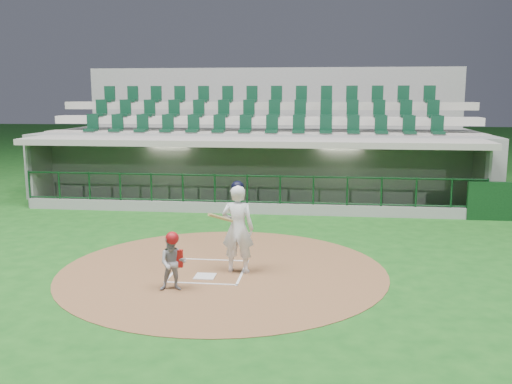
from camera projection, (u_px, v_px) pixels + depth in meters
ground at (211, 268)px, 12.82m from camera, size 120.00×120.00×0.00m
dirt_circle at (223, 270)px, 12.59m from camera, size 7.20×7.20×0.01m
home_plate at (205, 276)px, 12.13m from camera, size 0.43×0.43×0.02m
batter_box_chalk at (209, 271)px, 12.52m from camera, size 1.55×1.80×0.01m
dugout_structure at (257, 176)px, 20.30m from camera, size 16.40×3.70×3.00m
seating_deck at (264, 155)px, 23.25m from camera, size 17.00×6.72×5.15m
batter at (238, 227)px, 12.31m from camera, size 0.91×0.90×2.02m
catcher at (173, 261)px, 11.22m from camera, size 0.61×0.51×1.19m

